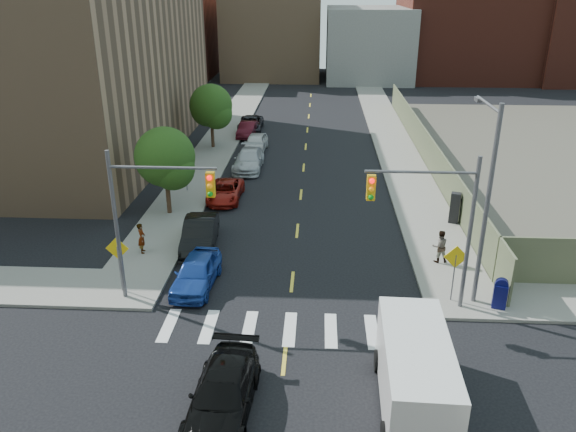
# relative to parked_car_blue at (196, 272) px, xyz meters

# --- Properties ---
(ground) EXTENTS (160.00, 160.00, 0.00)m
(ground) POSITION_rel_parked_car_blue_xyz_m (4.48, -7.32, -0.74)
(ground) COLOR black
(ground) RESTS_ON ground
(sidewalk_nw) EXTENTS (3.50, 73.00, 0.15)m
(sidewalk_nw) POSITION_rel_parked_car_blue_xyz_m (-3.27, 34.18, -0.67)
(sidewalk_nw) COLOR gray
(sidewalk_nw) RESTS_ON ground
(sidewalk_ne) EXTENTS (3.50, 73.00, 0.15)m
(sidewalk_ne) POSITION_rel_parked_car_blue_xyz_m (12.23, 34.18, -0.67)
(sidewalk_ne) COLOR gray
(sidewalk_ne) RESTS_ON ground
(fence_north) EXTENTS (0.12, 44.00, 2.50)m
(fence_north) POSITION_rel_parked_car_blue_xyz_m (14.08, 20.68, 0.51)
(fence_north) COLOR #676748
(fence_north) RESTS_ON ground
(building_nw) EXTENTS (22.00, 30.00, 16.00)m
(building_nw) POSITION_rel_parked_car_blue_xyz_m (-17.52, 22.68, 7.26)
(building_nw) COLOR #8C6B4C
(building_nw) RESTS_ON ground
(bg_bldg_west) EXTENTS (14.00, 18.00, 12.00)m
(bg_bldg_west) POSITION_rel_parked_car_blue_xyz_m (-17.52, 62.68, 5.26)
(bg_bldg_west) COLOR #592319
(bg_bldg_west) RESTS_ON ground
(bg_bldg_midwest) EXTENTS (14.00, 16.00, 15.00)m
(bg_bldg_midwest) POSITION_rel_parked_car_blue_xyz_m (-1.52, 64.68, 6.76)
(bg_bldg_midwest) COLOR #8C6B4C
(bg_bldg_midwest) RESTS_ON ground
(bg_bldg_center) EXTENTS (12.00, 16.00, 10.00)m
(bg_bldg_center) POSITION_rel_parked_car_blue_xyz_m (12.48, 62.68, 4.26)
(bg_bldg_center) COLOR gray
(bg_bldg_center) RESTS_ON ground
(bg_bldg_east) EXTENTS (18.00, 18.00, 16.00)m
(bg_bldg_east) POSITION_rel_parked_car_blue_xyz_m (26.48, 64.68, 7.26)
(bg_bldg_east) COLOR #592319
(bg_bldg_east) RESTS_ON ground
(signal_nw) EXTENTS (4.59, 0.30, 7.00)m
(signal_nw) POSITION_rel_parked_car_blue_xyz_m (-1.51, -1.32, 3.79)
(signal_nw) COLOR #59595E
(signal_nw) RESTS_ON ground
(signal_ne) EXTENTS (4.59, 0.30, 7.00)m
(signal_ne) POSITION_rel_parked_car_blue_xyz_m (10.46, -1.32, 3.79)
(signal_ne) COLOR #59595E
(signal_ne) RESTS_ON ground
(streetlight_ne) EXTENTS (0.25, 3.70, 9.00)m
(streetlight_ne) POSITION_rel_parked_car_blue_xyz_m (12.68, -0.42, 4.48)
(streetlight_ne) COLOR #59595E
(streetlight_ne) RESTS_ON ground
(warn_sign_nw) EXTENTS (1.06, 0.06, 2.83)m
(warn_sign_nw) POSITION_rel_parked_car_blue_xyz_m (-3.32, -0.82, 1.25)
(warn_sign_nw) COLOR #59595E
(warn_sign_nw) RESTS_ON ground
(warn_sign_ne) EXTENTS (1.06, 0.06, 2.83)m
(warn_sign_ne) POSITION_rel_parked_car_blue_xyz_m (11.68, -0.82, 1.25)
(warn_sign_ne) COLOR #59595E
(warn_sign_ne) RESTS_ON ground
(warn_sign_midwest) EXTENTS (1.06, 0.06, 2.83)m
(warn_sign_midwest) POSITION_rel_parked_car_blue_xyz_m (-3.32, 12.68, 1.25)
(warn_sign_midwest) COLOR #59595E
(warn_sign_midwest) RESTS_ON ground
(tree_west_near) EXTENTS (3.66, 3.64, 5.52)m
(tree_west_near) POSITION_rel_parked_car_blue_xyz_m (-3.53, 8.73, 2.74)
(tree_west_near) COLOR #332114
(tree_west_near) RESTS_ON ground
(tree_west_far) EXTENTS (3.66, 3.64, 5.52)m
(tree_west_far) POSITION_rel_parked_car_blue_xyz_m (-3.53, 23.73, 2.74)
(tree_west_far) COLOR #332114
(tree_west_far) RESTS_ON ground
(parked_car_blue) EXTENTS (2.00, 4.44, 1.48)m
(parked_car_blue) POSITION_rel_parked_car_blue_xyz_m (0.00, 0.00, 0.00)
(parked_car_blue) COLOR #1C409B
(parked_car_blue) RESTS_ON ground
(parked_car_black) EXTENTS (2.04, 4.90, 1.58)m
(parked_car_black) POSITION_rel_parked_car_blue_xyz_m (-0.69, 4.21, 0.05)
(parked_car_black) COLOR black
(parked_car_black) RESTS_ON ground
(parked_car_red) EXTENTS (2.10, 4.44, 1.23)m
(parked_car_red) POSITION_rel_parked_car_blue_xyz_m (-0.46, 11.38, -0.13)
(parked_car_red) COLOR maroon
(parked_car_red) RESTS_ON ground
(parked_car_silver) EXTENTS (2.14, 5.15, 1.49)m
(parked_car_silver) POSITION_rel_parked_car_blue_xyz_m (0.28, 18.04, 0.00)
(parked_car_silver) COLOR #B5B9BE
(parked_car_silver) RESTS_ON ground
(parked_car_white) EXTENTS (1.97, 4.44, 1.48)m
(parked_car_white) POSITION_rel_parked_car_blue_xyz_m (0.28, 22.98, 0.00)
(parked_car_white) COLOR silver
(parked_car_white) RESTS_ON ground
(parked_car_maroon) EXTENTS (1.71, 4.19, 1.35)m
(parked_car_maroon) POSITION_rel_parked_car_blue_xyz_m (-1.02, 27.86, -0.06)
(parked_car_maroon) COLOR #430D17
(parked_car_maroon) RESTS_ON ground
(parked_car_grey) EXTENTS (2.33, 4.89, 1.34)m
(parked_car_grey) POSITION_rel_parked_car_blue_xyz_m (-1.02, 30.22, -0.07)
(parked_car_grey) COLOR black
(parked_car_grey) RESTS_ON ground
(black_sedan) EXTENTS (2.29, 5.08, 1.45)m
(black_sedan) POSITION_rel_parked_car_blue_xyz_m (2.61, -8.24, -0.02)
(black_sedan) COLOR black
(black_sedan) RESTS_ON ground
(cargo_van) EXTENTS (2.50, 5.71, 2.58)m
(cargo_van) POSITION_rel_parked_car_blue_xyz_m (8.98, -7.44, 0.62)
(cargo_van) COLOR silver
(cargo_van) RESTS_ON ground
(mailbox) EXTENTS (0.67, 0.58, 1.41)m
(mailbox) POSITION_rel_parked_car_blue_xyz_m (13.63, -1.32, 0.09)
(mailbox) COLOR #0D0F4F
(mailbox) RESTS_ON sidewalk_ne
(payphone) EXTENTS (0.66, 0.60, 1.85)m
(payphone) POSITION_rel_parked_car_blue_xyz_m (13.68, 8.10, 0.33)
(payphone) COLOR black
(payphone) RESTS_ON sidewalk_ne
(pedestrian_west) EXTENTS (0.50, 0.67, 1.64)m
(pedestrian_west) POSITION_rel_parked_car_blue_xyz_m (-3.54, 3.14, 0.23)
(pedestrian_west) COLOR gray
(pedestrian_west) RESTS_ON sidewalk_nw
(pedestrian_east) EXTENTS (0.90, 0.75, 1.71)m
(pedestrian_east) POSITION_rel_parked_car_blue_xyz_m (11.83, 2.93, 0.26)
(pedestrian_east) COLOR gray
(pedestrian_east) RESTS_ON sidewalk_ne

